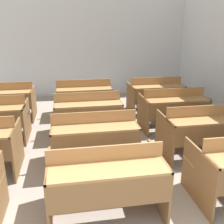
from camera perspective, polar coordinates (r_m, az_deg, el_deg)
name	(u,v)px	position (r m, az deg, el deg)	size (l,w,h in m)	color
wall_back	(75,43)	(8.19, -8.05, 14.56)	(6.89, 0.06, 3.20)	silver
bench_front_center	(106,179)	(3.08, -1.32, -14.29)	(1.30, 0.83, 0.90)	brown
bench_second_center	(94,137)	(4.12, -3.85, -5.40)	(1.30, 0.83, 0.90)	brown
bench_second_right	(202,129)	(4.65, 18.97, -3.51)	(1.30, 0.83, 0.90)	brown
bench_third_center	(88,112)	(5.24, -5.27, -0.05)	(1.30, 0.83, 0.90)	brown
bench_third_right	(173,108)	(5.66, 13.16, 0.96)	(1.30, 0.83, 0.90)	brown
bench_back_left	(4,100)	(6.56, -22.36, 2.43)	(1.30, 0.83, 0.90)	brown
bench_back_center	(84,96)	(6.42, -6.10, 3.43)	(1.30, 0.83, 0.90)	brown
bench_back_right	(155,93)	(6.74, 9.44, 4.02)	(1.30, 0.83, 0.90)	brown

